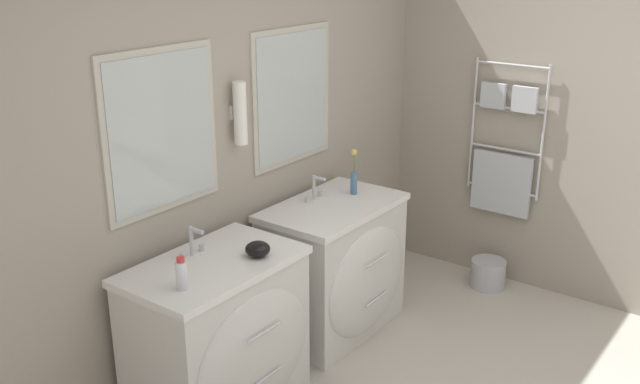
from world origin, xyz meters
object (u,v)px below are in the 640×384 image
Objects in this scene: vanity_right at (337,268)px; amenity_bowl at (258,249)px; vanity_left at (222,338)px; flower_vase at (354,177)px; waste_bin at (488,273)px; toiletry_bottle at (182,274)px.

vanity_right is 0.99m from amenity_bowl.
flower_vase is (1.30, 0.04, 0.55)m from vanity_left.
flower_vase is at bearing 9.59° from vanity_right.
vanity_left reaches higher than waste_bin.
amenity_bowl is (-0.87, -0.10, 0.47)m from vanity_right.
vanity_right is at bearing -170.41° from flower_vase.
amenity_bowl is 0.52× the size of waste_bin.
vanity_left is 0.59m from toiletry_bottle.
waste_bin is at bearing -12.42° from amenity_bowl.
flower_vase is at bearing 1.74° from vanity_left.
flower_vase reaches higher than toiletry_bottle.
vanity_left is 7.10× the size of amenity_bowl.
toiletry_bottle is 0.50m from amenity_bowl.
vanity_right is 7.10× the size of amenity_bowl.
amenity_bowl is 1.11m from flower_vase.
toiletry_bottle is at bearing 169.06° from waste_bin.
waste_bin is at bearing -13.76° from vanity_left.
toiletry_bottle is 2.72m from waste_bin.
toiletry_bottle is at bearing -176.52° from flower_vase.
toiletry_bottle reaches higher than waste_bin.
vanity_left is at bearing 10.94° from toiletry_bottle.
waste_bin is (2.24, -0.55, -0.34)m from vanity_left.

